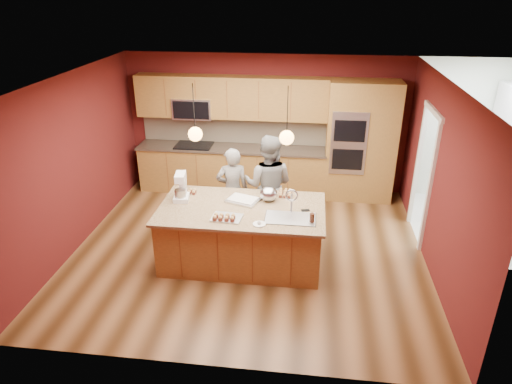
# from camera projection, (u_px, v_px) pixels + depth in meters

# --- Properties ---
(floor) EXTENTS (5.50, 5.50, 0.00)m
(floor) POSITION_uv_depth(u_px,v_px,m) (249.00, 248.00, 7.36)
(floor) COLOR #422812
(floor) RESTS_ON ground
(ceiling) EXTENTS (5.50, 5.50, 0.00)m
(ceiling) POSITION_uv_depth(u_px,v_px,m) (248.00, 80.00, 6.22)
(ceiling) COLOR white
(ceiling) RESTS_ON ground
(wall_back) EXTENTS (5.50, 0.00, 5.50)m
(wall_back) POSITION_uv_depth(u_px,v_px,m) (266.00, 124.00, 9.04)
(wall_back) COLOR #4E1313
(wall_back) RESTS_ON ground
(wall_front) EXTENTS (5.50, 0.00, 5.50)m
(wall_front) POSITION_uv_depth(u_px,v_px,m) (214.00, 265.00, 4.54)
(wall_front) COLOR #4E1313
(wall_front) RESTS_ON ground
(wall_left) EXTENTS (0.00, 5.00, 5.00)m
(wall_left) POSITION_uv_depth(u_px,v_px,m) (74.00, 163.00, 7.10)
(wall_left) COLOR #4E1313
(wall_left) RESTS_ON ground
(wall_right) EXTENTS (0.00, 5.00, 5.00)m
(wall_right) POSITION_uv_depth(u_px,v_px,m) (439.00, 180.00, 6.49)
(wall_right) COLOR #4E1313
(wall_right) RESTS_ON ground
(cabinet_run) EXTENTS (3.74, 0.64, 2.30)m
(cabinet_run) POSITION_uv_depth(u_px,v_px,m) (230.00, 144.00, 9.04)
(cabinet_run) COLOR brown
(cabinet_run) RESTS_ON floor
(oven_column) EXTENTS (1.30, 0.62, 2.30)m
(oven_column) POSITION_uv_depth(u_px,v_px,m) (361.00, 142.00, 8.65)
(oven_column) COLOR brown
(oven_column) RESTS_ON floor
(doorway_trim) EXTENTS (0.08, 1.11, 2.20)m
(doorway_trim) POSITION_uv_depth(u_px,v_px,m) (423.00, 178.00, 7.33)
(doorway_trim) COLOR silver
(doorway_trim) RESTS_ON wall_right
(pendant_left) EXTENTS (0.20, 0.20, 0.80)m
(pendant_left) POSITION_uv_depth(u_px,v_px,m) (195.00, 134.00, 6.30)
(pendant_left) COLOR black
(pendant_left) RESTS_ON ceiling
(pendant_right) EXTENTS (0.20, 0.20, 0.80)m
(pendant_right) POSITION_uv_depth(u_px,v_px,m) (287.00, 137.00, 6.16)
(pendant_right) COLOR black
(pendant_right) RESTS_ON ceiling
(island) EXTENTS (2.44, 1.37, 1.28)m
(island) POSITION_uv_depth(u_px,v_px,m) (243.00, 234.00, 6.88)
(island) COLOR brown
(island) RESTS_ON floor
(person_left) EXTENTS (0.61, 0.48, 1.48)m
(person_left) POSITION_uv_depth(u_px,v_px,m) (232.00, 190.00, 7.64)
(person_left) COLOR black
(person_left) RESTS_ON floor
(person_right) EXTENTS (0.92, 0.77, 1.72)m
(person_right) POSITION_uv_depth(u_px,v_px,m) (268.00, 185.00, 7.52)
(person_right) COLOR slate
(person_right) RESTS_ON floor
(stand_mixer) EXTENTS (0.26, 0.33, 0.42)m
(stand_mixer) POSITION_uv_depth(u_px,v_px,m) (181.00, 188.00, 6.88)
(stand_mixer) COLOR white
(stand_mixer) RESTS_ON island
(sheet_cake) EXTENTS (0.56, 0.48, 0.05)m
(sheet_cake) POSITION_uv_depth(u_px,v_px,m) (243.00, 200.00, 6.89)
(sheet_cake) COLOR silver
(sheet_cake) RESTS_ON island
(cooling_rack) EXTENTS (0.45, 0.34, 0.02)m
(cooling_rack) POSITION_uv_depth(u_px,v_px,m) (227.00, 218.00, 6.40)
(cooling_rack) COLOR silver
(cooling_rack) RESTS_ON island
(mixing_bowl) EXTENTS (0.27, 0.27, 0.23)m
(mixing_bowl) POSITION_uv_depth(u_px,v_px,m) (269.00, 194.00, 6.88)
(mixing_bowl) COLOR #B5B7BD
(mixing_bowl) RESTS_ON island
(plate) EXTENTS (0.18, 0.18, 0.01)m
(plate) POSITION_uv_depth(u_px,v_px,m) (259.00, 224.00, 6.23)
(plate) COLOR white
(plate) RESTS_ON island
(tumbler) EXTENTS (0.07, 0.07, 0.14)m
(tumbler) POSITION_uv_depth(u_px,v_px,m) (312.00, 218.00, 6.27)
(tumbler) COLOR #3A1F14
(tumbler) RESTS_ON island
(phone) EXTENTS (0.13, 0.09, 0.01)m
(phone) POSITION_uv_depth(u_px,v_px,m) (305.00, 210.00, 6.61)
(phone) COLOR black
(phone) RESTS_ON island
(cupcakes_left) EXTENTS (0.22, 0.15, 0.07)m
(cupcakes_left) POSITION_uv_depth(u_px,v_px,m) (190.00, 191.00, 7.14)
(cupcakes_left) COLOR tan
(cupcakes_left) RESTS_ON island
(cupcakes_rack) EXTENTS (0.33, 0.16, 0.07)m
(cupcakes_rack) POSITION_uv_depth(u_px,v_px,m) (224.00, 217.00, 6.31)
(cupcakes_rack) COLOR tan
(cupcakes_rack) RESTS_ON island
(cupcakes_right) EXTENTS (0.21, 0.28, 0.06)m
(cupcakes_right) POSITION_uv_depth(u_px,v_px,m) (285.00, 193.00, 7.09)
(cupcakes_right) COLOR tan
(cupcakes_right) RESTS_ON island
(washer) EXTENTS (0.66, 0.68, 1.04)m
(washer) POSITION_uv_depth(u_px,v_px,m) (511.00, 213.00, 7.36)
(washer) COLOR white
(washer) RESTS_ON floor
(dryer) EXTENTS (0.62, 0.64, 0.93)m
(dryer) POSITION_uv_depth(u_px,v_px,m) (497.00, 197.00, 8.02)
(dryer) COLOR white
(dryer) RESTS_ON floor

